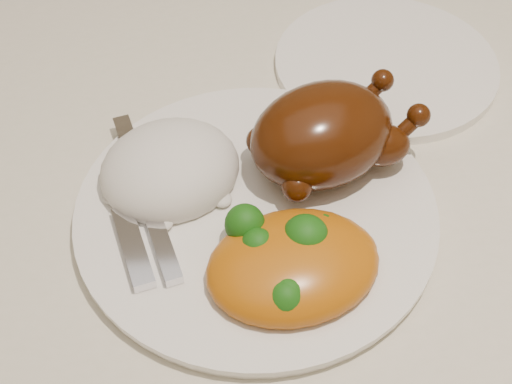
{
  "coord_description": "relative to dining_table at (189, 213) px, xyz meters",
  "views": [
    {
      "loc": [
        0.03,
        -0.49,
        1.25
      ],
      "look_at": [
        0.06,
        -0.09,
        0.8
      ],
      "focal_mm": 50.0,
      "sensor_mm": 36.0,
      "label": 1
    }
  ],
  "objects": [
    {
      "name": "tablecloth",
      "position": [
        0.0,
        0.0,
        0.07
      ],
      "size": [
        1.73,
        1.03,
        0.18
      ],
      "color": "beige",
      "rests_on": "dining_table"
    },
    {
      "name": "dinner_plate",
      "position": [
        0.06,
        -0.09,
        0.11
      ],
      "size": [
        0.35,
        0.35,
        0.01
      ],
      "primitive_type": "cylinder",
      "rotation": [
        0.0,
        0.0,
        0.16
      ],
      "color": "white",
      "rests_on": "tablecloth"
    },
    {
      "name": "dining_table",
      "position": [
        0.0,
        0.0,
        0.0
      ],
      "size": [
        1.6,
        0.9,
        0.76
      ],
      "color": "brown",
      "rests_on": "floor"
    },
    {
      "name": "rice_mound",
      "position": [
        -0.01,
        -0.06,
        0.13
      ],
      "size": [
        0.16,
        0.15,
        0.07
      ],
      "rotation": [
        0.0,
        0.0,
        0.41
      ],
      "color": "white",
      "rests_on": "dinner_plate"
    },
    {
      "name": "cutlery",
      "position": [
        -0.03,
        -0.1,
        0.12
      ],
      "size": [
        0.07,
        0.2,
        0.01
      ],
      "rotation": [
        0.0,
        0.0,
        0.27
      ],
      "color": "silver",
      "rests_on": "dinner_plate"
    },
    {
      "name": "roast_chicken",
      "position": [
        0.13,
        -0.05,
        0.16
      ],
      "size": [
        0.18,
        0.15,
        0.08
      ],
      "rotation": [
        0.0,
        0.0,
        0.43
      ],
      "color": "#441B07",
      "rests_on": "dinner_plate"
    },
    {
      "name": "side_plate",
      "position": [
        0.22,
        0.1,
        0.11
      ],
      "size": [
        0.24,
        0.24,
        0.01
      ],
      "primitive_type": "cylinder",
      "rotation": [
        0.0,
        0.0,
        -0.01
      ],
      "color": "white",
      "rests_on": "tablecloth"
    },
    {
      "name": "mac_and_cheese",
      "position": [
        0.09,
        -0.16,
        0.13
      ],
      "size": [
        0.16,
        0.14,
        0.06
      ],
      "rotation": [
        0.0,
        0.0,
        0.21
      ],
      "color": "#CF6B0D",
      "rests_on": "dinner_plate"
    }
  ]
}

